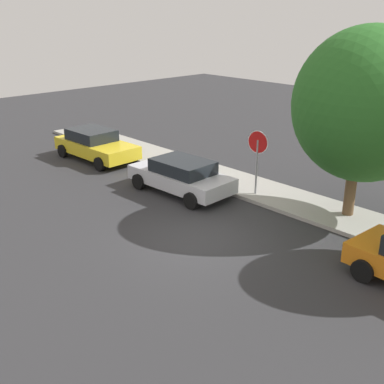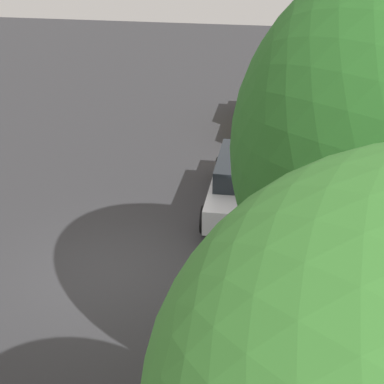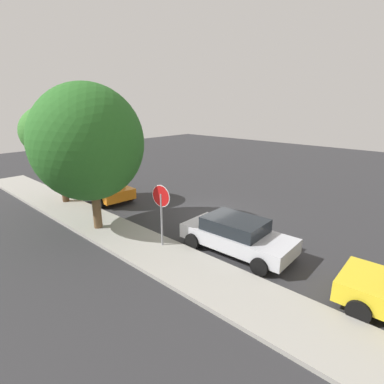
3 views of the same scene
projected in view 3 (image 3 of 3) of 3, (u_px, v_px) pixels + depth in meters
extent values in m
plane|color=#2D2D30|center=(208.00, 214.00, 15.78)|extent=(60.00, 60.00, 0.00)
cube|color=#9E9B93|center=(135.00, 242.00, 12.41)|extent=(32.00, 2.31, 0.14)
cylinder|color=gray|center=(162.00, 222.00, 11.74)|extent=(0.08, 0.08, 2.28)
cylinder|color=white|center=(161.00, 196.00, 11.44)|extent=(0.87, 0.12, 0.87)
cylinder|color=red|center=(161.00, 196.00, 11.44)|extent=(0.81, 0.12, 0.82)
cube|color=silver|center=(237.00, 238.00, 11.61)|extent=(4.45, 2.01, 0.57)
cube|color=black|center=(235.00, 224.00, 11.54)|extent=(2.36, 1.71, 0.50)
cylinder|color=black|center=(283.00, 247.00, 11.43)|extent=(0.65, 0.24, 0.64)
cylinder|color=black|center=(260.00, 267.00, 10.09)|extent=(0.65, 0.24, 0.64)
cylinder|color=black|center=(219.00, 227.00, 13.29)|extent=(0.65, 0.24, 0.64)
cylinder|color=black|center=(193.00, 241.00, 11.95)|extent=(0.65, 0.24, 0.64)
cube|color=orange|center=(103.00, 189.00, 18.12)|extent=(4.44, 2.14, 0.59)
cube|color=black|center=(104.00, 181.00, 17.84)|extent=(2.11, 1.78, 0.53)
cylinder|color=black|center=(78.00, 192.00, 18.59)|extent=(0.65, 0.26, 0.64)
cylinder|color=black|center=(106.00, 186.00, 19.84)|extent=(0.65, 0.26, 0.64)
cylinder|color=black|center=(101.00, 203.00, 16.55)|extent=(0.65, 0.26, 0.64)
cylinder|color=black|center=(130.00, 196.00, 17.81)|extent=(0.65, 0.26, 0.64)
cylinder|color=black|center=(359.00, 311.00, 7.93)|extent=(0.65, 0.24, 0.64)
cylinder|color=black|center=(374.00, 280.00, 9.30)|extent=(0.65, 0.24, 0.64)
cylinder|color=brown|center=(96.00, 203.00, 13.42)|extent=(0.38, 0.38, 2.60)
ellipsoid|color=#286623|center=(88.00, 143.00, 12.76)|extent=(4.78, 4.78, 4.99)
cylinder|color=#513823|center=(64.00, 180.00, 17.01)|extent=(0.37, 0.37, 2.81)
ellipsoid|color=#387A2D|center=(55.00, 131.00, 16.01)|extent=(3.50, 3.50, 2.89)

